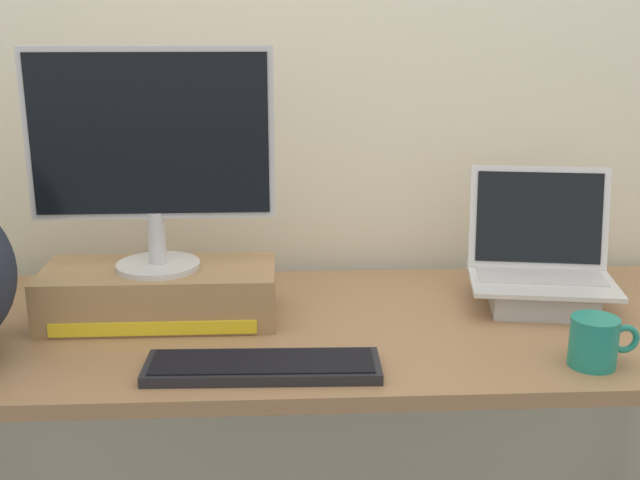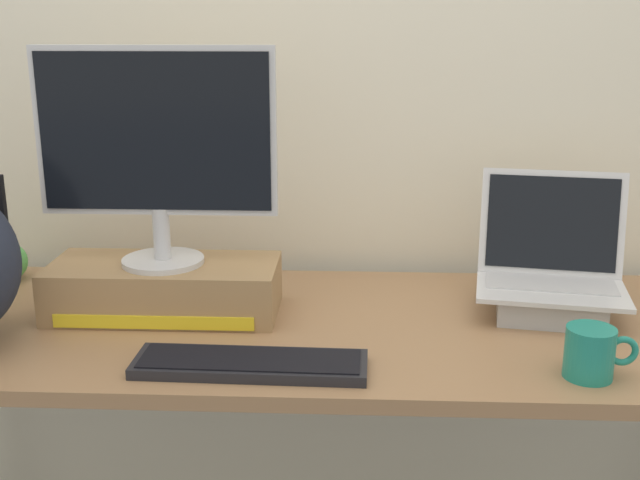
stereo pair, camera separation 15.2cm
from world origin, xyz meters
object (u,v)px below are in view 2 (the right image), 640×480
object	(u,v)px
desktop_monitor	(156,147)
coffee_mug	(591,353)
external_keyboard	(250,364)
toner_box_yellow	(165,288)
plush_toy	(8,262)
open_laptop	(550,286)

from	to	relation	value
desktop_monitor	coffee_mug	world-z (taller)	desktop_monitor
external_keyboard	toner_box_yellow	bearing A→B (deg)	130.04
desktop_monitor	plush_toy	size ratio (longest dim) A/B	5.39
coffee_mug	plush_toy	bearing A→B (deg)	159.17
open_laptop	coffee_mug	world-z (taller)	open_laptop
toner_box_yellow	external_keyboard	bearing A→B (deg)	-51.41
open_laptop	desktop_monitor	bearing A→B (deg)	-167.96
toner_box_yellow	plush_toy	size ratio (longest dim) A/B	5.30
external_keyboard	coffee_mug	world-z (taller)	coffee_mug
desktop_monitor	external_keyboard	bearing A→B (deg)	-51.06
external_keyboard	coffee_mug	bearing A→B (deg)	1.21
toner_box_yellow	open_laptop	size ratio (longest dim) A/B	1.42
toner_box_yellow	desktop_monitor	size ratio (longest dim) A/B	0.98
toner_box_yellow	external_keyboard	size ratio (longest dim) A/B	1.14
toner_box_yellow	coffee_mug	size ratio (longest dim) A/B	3.77
open_laptop	toner_box_yellow	bearing A→B (deg)	-168.04
desktop_monitor	open_laptop	bearing A→B (deg)	3.09
external_keyboard	plush_toy	world-z (taller)	plush_toy
external_keyboard	plush_toy	xyz separation A→B (m)	(-0.66, 0.48, 0.03)
external_keyboard	plush_toy	distance (m)	0.81
open_laptop	external_keyboard	xyz separation A→B (m)	(-0.61, -0.32, -0.05)
toner_box_yellow	desktop_monitor	bearing A→B (deg)	-90.32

